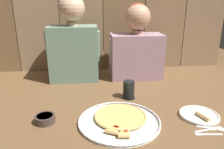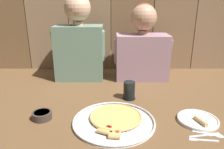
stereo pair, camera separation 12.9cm
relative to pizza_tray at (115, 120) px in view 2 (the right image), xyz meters
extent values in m
plane|color=brown|center=(-0.02, 0.13, -0.01)|extent=(3.20, 3.20, 0.00)
cylinder|color=silver|center=(0.00, -0.01, -0.01)|extent=(0.43, 0.43, 0.01)
torus|color=silver|center=(0.00, -0.01, 0.00)|extent=(0.43, 0.43, 0.01)
cylinder|color=#B23823|center=(0.01, 0.03, 0.00)|extent=(0.27, 0.27, 0.00)
cylinder|color=#EFC660|center=(0.01, 0.03, 0.00)|extent=(0.26, 0.26, 0.01)
torus|color=tan|center=(0.01, 0.03, 0.00)|extent=(0.28, 0.28, 0.01)
cube|color=#F4D170|center=(-0.03, -0.09, 0.00)|extent=(0.09, 0.10, 0.01)
cylinder|color=tan|center=(-0.05, -0.12, 0.01)|extent=(0.07, 0.05, 0.02)
cylinder|color=#A3281E|center=(-0.03, -0.07, 0.01)|extent=(0.02, 0.02, 0.00)
cylinder|color=#A3281E|center=(-0.02, -0.08, 0.01)|extent=(0.02, 0.02, 0.00)
cube|color=#EFC660|center=(0.00, -0.12, 0.00)|extent=(0.06, 0.09, 0.01)
cylinder|color=tan|center=(0.00, -0.16, 0.01)|extent=(0.05, 0.03, 0.02)
cylinder|color=#A3281E|center=(0.01, -0.12, 0.01)|extent=(0.02, 0.02, 0.00)
cylinder|color=white|center=(0.43, 0.00, 0.00)|extent=(0.21, 0.21, 0.01)
torus|color=white|center=(0.43, 0.00, 0.00)|extent=(0.21, 0.21, 0.01)
cylinder|color=tan|center=(0.43, -0.03, 0.01)|extent=(0.05, 0.09, 0.02)
cylinder|color=black|center=(0.10, 0.28, -0.01)|extent=(0.08, 0.08, 0.01)
cylinder|color=black|center=(0.10, 0.28, 0.05)|extent=(0.07, 0.07, 0.11)
cylinder|color=#3D332D|center=(-0.38, 0.03, 0.01)|extent=(0.10, 0.10, 0.04)
cylinder|color=#B23823|center=(-0.38, 0.03, 0.02)|extent=(0.08, 0.08, 0.02)
cube|color=silver|center=(0.42, -0.16, -0.01)|extent=(0.10, 0.02, 0.01)
cube|color=silver|center=(0.35, -0.16, -0.01)|extent=(0.04, 0.02, 0.01)
cube|color=silver|center=(0.39, -0.13, -0.01)|extent=(0.10, 0.03, 0.01)
cube|color=silver|center=(0.47, -0.12, -0.01)|extent=(0.06, 0.03, 0.00)
cube|color=silver|center=(0.42, -0.11, -0.01)|extent=(0.09, 0.04, 0.01)
ellipsoid|color=silver|center=(0.49, -0.13, -0.01)|extent=(0.05, 0.04, 0.01)
cube|color=slate|center=(-0.27, 0.68, 0.20)|extent=(0.37, 0.22, 0.42)
cylinder|color=#DBAD8E|center=(-0.27, 0.68, 0.42)|extent=(0.08, 0.08, 0.03)
sphere|color=#DBAD8E|center=(-0.27, 0.68, 0.54)|extent=(0.20, 0.20, 0.20)
sphere|color=brown|center=(-0.27, 0.69, 0.55)|extent=(0.18, 0.18, 0.18)
cylinder|color=slate|center=(-0.43, 0.64, 0.26)|extent=(0.08, 0.12, 0.24)
cylinder|color=slate|center=(-0.10, 0.64, 0.26)|extent=(0.08, 0.11, 0.24)
cube|color=gray|center=(0.22, 0.68, 0.17)|extent=(0.40, 0.22, 0.35)
cylinder|color=tan|center=(0.22, 0.68, 0.36)|extent=(0.08, 0.08, 0.03)
sphere|color=tan|center=(0.22, 0.68, 0.47)|extent=(0.20, 0.20, 0.20)
sphere|color=brown|center=(0.22, 0.69, 0.48)|extent=(0.18, 0.18, 0.18)
cylinder|color=gray|center=(0.04, 0.64, 0.22)|extent=(0.08, 0.12, 0.20)
cylinder|color=gray|center=(0.41, 0.64, 0.22)|extent=(0.08, 0.12, 0.20)
cube|color=brown|center=(-0.94, 0.94, 0.57)|extent=(0.36, 0.03, 1.16)
cube|color=#8E7051|center=(-0.57, 0.94, 0.57)|extent=(0.36, 0.03, 1.16)
cube|color=#886A4B|center=(-0.21, 0.94, 0.57)|extent=(0.36, 0.03, 1.16)
cube|color=brown|center=(0.16, 0.94, 0.57)|extent=(0.36, 0.03, 1.16)
cube|color=#826345|center=(0.53, 0.94, 0.57)|extent=(0.36, 0.03, 1.16)
cube|color=#896A4C|center=(0.89, 0.94, 0.57)|extent=(0.36, 0.03, 1.16)
camera|label=1|loc=(-0.14, -0.98, 0.59)|focal=34.79mm
camera|label=2|loc=(-0.01, -0.99, 0.59)|focal=34.79mm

